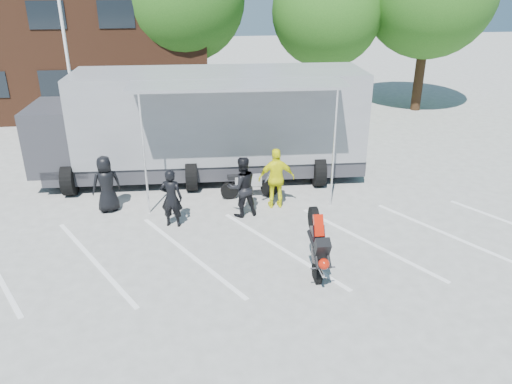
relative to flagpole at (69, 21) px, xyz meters
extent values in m
plane|color=#AAAAA5|center=(6.24, -10.00, -5.05)|extent=(100.00, 100.00, 0.00)
cube|color=white|center=(6.24, -9.00, -5.05)|extent=(18.09, 13.33, 0.01)
cube|color=#4B2818|center=(-3.76, 8.00, -1.55)|extent=(18.00, 8.00, 7.00)
cylinder|color=white|center=(-0.26, 0.00, -1.05)|extent=(0.12, 0.12, 8.00)
cylinder|color=#382314|center=(4.24, 6.00, -3.43)|extent=(0.50, 0.50, 3.24)
cylinder|color=#382314|center=(11.24, 5.00, -3.61)|extent=(0.50, 0.50, 2.88)
sphere|color=#184A12|center=(11.24, 5.00, -0.09)|extent=(5.44, 5.44, 5.44)
cylinder|color=#382314|center=(16.24, 4.50, -3.34)|extent=(0.50, 0.50, 3.42)
imported|color=black|center=(1.66, -6.03, -4.18)|extent=(1.00, 0.82, 1.75)
imported|color=black|center=(3.61, -7.29, -4.19)|extent=(0.71, 0.56, 1.72)
imported|color=black|center=(5.66, -6.90, -4.13)|extent=(1.03, 0.88, 1.84)
imported|color=#FAFB0D|center=(6.77, -6.45, -4.11)|extent=(1.11, 0.47, 1.89)
camera|label=1|loc=(4.23, -20.31, 1.61)|focal=35.00mm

